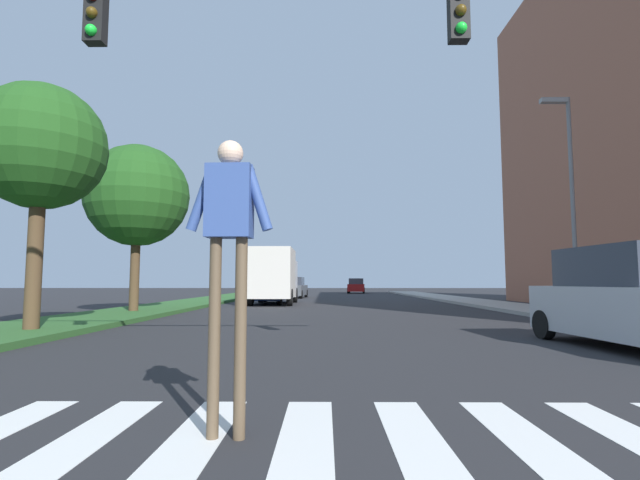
# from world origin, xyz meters

# --- Properties ---
(ground_plane) EXTENTS (140.00, 140.00, 0.00)m
(ground_plane) POSITION_xyz_m (0.00, 30.00, 0.00)
(ground_plane) COLOR #262628
(crosswalk) EXTENTS (6.75, 2.20, 0.01)m
(crosswalk) POSITION_xyz_m (0.00, 8.19, 0.00)
(crosswalk) COLOR silver
(crosswalk) RESTS_ON ground_plane
(median_strip) EXTENTS (3.34, 64.00, 0.15)m
(median_strip) POSITION_xyz_m (-7.85, 28.00, 0.07)
(median_strip) COLOR #2D5B28
(median_strip) RESTS_ON ground_plane
(tree_mid) EXTENTS (3.12, 3.12, 6.03)m
(tree_mid) POSITION_xyz_m (-7.35, 15.48, 4.58)
(tree_mid) COLOR #4C3823
(tree_mid) RESTS_ON median_strip
(tree_far) EXTENTS (4.05, 4.05, 6.59)m
(tree_far) POSITION_xyz_m (-7.80, 22.61, 4.69)
(tree_far) COLOR #4C3823
(tree_far) RESTS_ON median_strip
(sidewalk_right) EXTENTS (3.00, 64.00, 0.15)m
(sidewalk_right) POSITION_xyz_m (8.65, 28.00, 0.07)
(sidewalk_right) COLOR #9E9991
(sidewalk_right) RESTS_ON ground_plane
(traffic_light_gantry) EXTENTS (9.62, 0.30, 6.00)m
(traffic_light_gantry) POSITION_xyz_m (-3.60, 10.62, 4.39)
(traffic_light_gantry) COLOR gold
(traffic_light_gantry) RESTS_ON median_strip
(street_lamp_right) EXTENTS (1.02, 0.24, 7.50)m
(street_lamp_right) POSITION_xyz_m (8.06, 20.07, 4.59)
(street_lamp_right) COLOR slate
(street_lamp_right) RESTS_ON sidewalk_right
(pedestrian_performer) EXTENTS (0.75, 0.25, 2.49)m
(pedestrian_performer) POSITION_xyz_m (-1.10, 8.12, 1.66)
(pedestrian_performer) COLOR brown
(pedestrian_performer) RESTS_ON ground_plane
(suv_crossing) EXTENTS (2.32, 4.75, 1.97)m
(suv_crossing) POSITION_xyz_m (5.64, 13.18, 0.93)
(suv_crossing) COLOR #B7B7BC
(suv_crossing) RESTS_ON ground_plane
(sedan_midblock) EXTENTS (2.26, 4.53, 1.65)m
(sedan_midblock) POSITION_xyz_m (-3.49, 32.31, 0.77)
(sedan_midblock) COLOR navy
(sedan_midblock) RESTS_ON ground_plane
(sedan_distant) EXTENTS (2.20, 4.29, 1.64)m
(sedan_distant) POSITION_xyz_m (-2.83, 41.50, 0.76)
(sedan_distant) COLOR #474C51
(sedan_distant) RESTS_ON ground_plane
(sedan_far_horizon) EXTENTS (2.22, 4.23, 1.65)m
(sedan_far_horizon) POSITION_xyz_m (3.19, 57.08, 0.77)
(sedan_far_horizon) COLOR maroon
(sedan_far_horizon) RESTS_ON ground_plane
(truck_box_delivery) EXTENTS (2.40, 6.20, 3.10)m
(truck_box_delivery) POSITION_xyz_m (-3.22, 31.12, 1.63)
(truck_box_delivery) COLOR silver
(truck_box_delivery) RESTS_ON ground_plane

